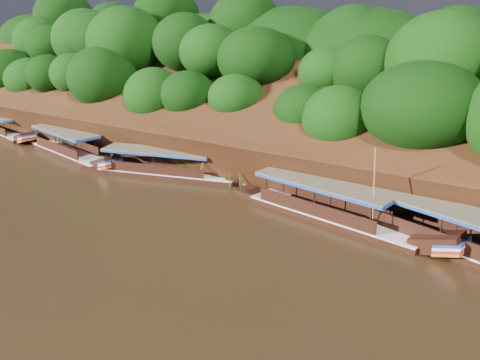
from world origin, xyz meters
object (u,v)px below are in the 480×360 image
Objects in this scene: boat_1 at (342,216)px; boat_2 at (175,171)px; boat_3 at (74,152)px; boat_0 at (475,249)px; boat_4 at (7,131)px.

boat_1 reaches higher than boat_2.
boat_2 is at bearing 14.43° from boat_3.
boat_2 is 1.03× the size of boat_3.
boat_0 reaches higher than boat_1.
boat_3 is (-12.13, -0.93, 0.04)m from boat_2.
boat_4 is (-26.32, 0.70, -0.00)m from boat_2.
boat_0 reaches higher than boat_2.
boat_3 is (-35.54, 0.66, -0.01)m from boat_0.
boat_3 reaches higher than boat_4.
boat_1 reaches higher than boat_3.
boat_4 is at bearing -174.15° from boat_1.
boat_0 is 1.05× the size of boat_1.
boat_2 is at bearing 10.12° from boat_4.
boat_0 is at bearing -20.71° from boat_2.
boat_1 is 27.56m from boat_3.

